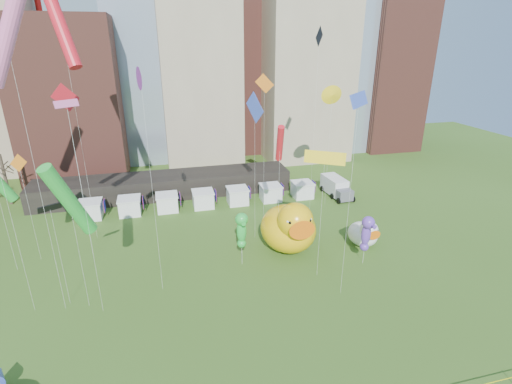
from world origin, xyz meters
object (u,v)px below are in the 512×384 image
object	(u,v)px
big_duck	(290,227)
seahorse_green	(242,228)
box_truck	(336,187)
seahorse_purple	(367,231)
small_duck	(364,233)

from	to	relation	value
big_duck	seahorse_green	size ratio (longest dim) A/B	1.40
box_truck	seahorse_purple	bearing A→B (deg)	-110.11
seahorse_green	seahorse_purple	size ratio (longest dim) A/B	1.09
big_duck	small_duck	world-z (taller)	big_duck
seahorse_green	box_truck	distance (m)	24.18
big_duck	box_truck	world-z (taller)	big_duck
seahorse_green	box_truck	xyz separation A→B (m)	(18.15, 15.70, -2.99)
small_duck	seahorse_purple	size ratio (longest dim) A/B	0.81
big_duck	seahorse_purple	size ratio (longest dim) A/B	1.52
big_duck	seahorse_purple	world-z (taller)	big_duck
big_duck	box_truck	distance (m)	18.82
seahorse_purple	box_truck	size ratio (longest dim) A/B	0.84
small_duck	seahorse_purple	world-z (taller)	seahorse_purple
box_truck	big_duck	bearing A→B (deg)	-134.82
big_duck	seahorse_purple	xyz separation A→B (m)	(6.82, -4.58, 0.89)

